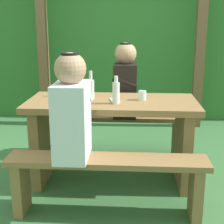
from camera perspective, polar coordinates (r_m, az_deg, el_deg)
name	(u,v)px	position (r m, az deg, el deg)	size (l,w,h in m)	color
ground_plane	(112,179)	(3.01, 0.00, -11.43)	(12.00, 12.00, 0.00)	#3B6C3C
hedge_backdrop	(122,38)	(4.99, 1.74, 12.45)	(6.40, 0.66, 2.23)	#31712E
pergola_post_left	(43,49)	(4.51, -11.67, 10.43)	(0.12, 0.12, 2.01)	brown
pergola_post_right	(200,50)	(4.43, 14.74, 10.18)	(0.12, 0.12, 2.01)	brown
picnic_table	(112,127)	(2.82, 0.00, -2.50)	(1.40, 0.64, 0.72)	olive
bench_near	(107,174)	(2.37, -0.88, -10.59)	(1.40, 0.24, 0.44)	olive
bench_far	(116,127)	(3.40, 0.60, -2.52)	(1.40, 0.24, 0.44)	olive
person_white_shirt	(72,111)	(2.25, -6.89, 0.20)	(0.25, 0.35, 0.72)	silver
person_black_coat	(125,83)	(3.29, 2.28, 5.00)	(0.25, 0.35, 0.72)	black
drinking_glass	(142,95)	(2.78, 5.18, 2.84)	(0.07, 0.07, 0.08)	silver
bottle_left	(91,88)	(2.81, -3.63, 4.10)	(0.06, 0.06, 0.24)	silver
bottle_right	(76,86)	(2.90, -6.14, 4.47)	(0.07, 0.07, 0.23)	silver
bottle_center	(116,92)	(2.63, 0.69, 3.40)	(0.06, 0.06, 0.22)	silver
cell_phone	(115,100)	(2.74, 0.52, 2.01)	(0.07, 0.14, 0.01)	silver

